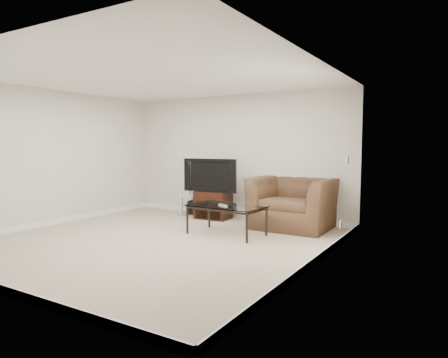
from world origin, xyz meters
The scene contains 18 objects.
floor centered at (0.00, 0.00, 0.00)m, with size 5.00×5.00×0.00m, color tan.
ceiling centered at (0.00, 0.00, 2.50)m, with size 5.00×5.00×0.00m, color white.
wall_back centered at (0.00, 2.50, 1.25)m, with size 5.00×0.02×2.50m, color silver.
wall_left centered at (-2.50, 0.00, 1.25)m, with size 0.02×5.00×2.50m, color silver.
wall_right centered at (2.50, 0.00, 1.25)m, with size 0.02×5.00×2.50m, color silver.
plate_back centered at (-1.40, 2.49, 1.25)m, with size 0.12×0.02×0.12m, color white.
plate_right_switch centered at (2.49, 1.60, 1.25)m, with size 0.02×0.09×0.13m, color white.
plate_right_outlet centered at (2.49, 1.30, 0.30)m, with size 0.02×0.08×0.12m, color white.
tv_stand centered at (-0.27, 2.05, 0.28)m, with size 0.67×0.47×0.56m, color black, non-canonical shape.
dvd_player centered at (-0.26, 2.01, 0.47)m, with size 0.40×0.28×0.06m, color black.
television centered at (-0.26, 2.02, 0.89)m, with size 1.06×0.21×0.66m, color black.
side_table centered at (-0.89, 2.28, 0.22)m, with size 0.45×0.45×0.43m, color #CDE9F8, non-canonical shape.
subwoofer centered at (-0.86, 2.30, 0.15)m, with size 0.28×0.28×0.28m, color black.
game_console centered at (-1.00, 2.26, 0.53)m, with size 0.04×0.14×0.20m, color white.
game_case centered at (-0.83, 2.26, 0.52)m, with size 0.04×0.13×0.17m, color #CC4C4C.
recliner centered at (1.44, 2.05, 0.61)m, with size 1.39×0.91×1.22m, color #4D3D22.
coffee_table centered at (0.70, 0.95, 0.24)m, with size 1.25×0.71×0.49m, color black, non-canonical shape.
remote centered at (0.67, 0.87, 0.50)m, with size 0.20×0.05×0.02m, color #B2B2B7.
Camera 1 is at (4.02, -4.66, 1.49)m, focal length 32.00 mm.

